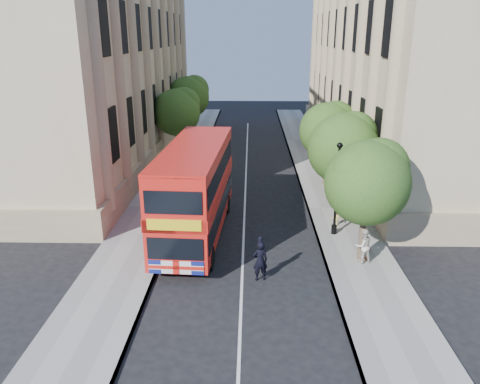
# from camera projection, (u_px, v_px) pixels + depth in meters

# --- Properties ---
(ground) EXTENTS (120.00, 120.00, 0.00)m
(ground) POSITION_uv_depth(u_px,v_px,m) (242.00, 291.00, 20.41)
(ground) COLOR black
(ground) RESTS_ON ground
(pavement_right) EXTENTS (3.50, 80.00, 0.12)m
(pavement_right) POSITION_uv_depth(u_px,v_px,m) (335.00, 209.00, 29.72)
(pavement_right) COLOR gray
(pavement_right) RESTS_ON ground
(pavement_left) EXTENTS (3.50, 80.00, 0.12)m
(pavement_left) POSITION_uv_depth(u_px,v_px,m) (155.00, 207.00, 29.97)
(pavement_left) COLOR gray
(pavement_left) RESTS_ON ground
(building_right) EXTENTS (12.00, 38.00, 18.00)m
(building_right) POSITION_uv_depth(u_px,v_px,m) (409.00, 53.00, 39.90)
(building_right) COLOR tan
(building_right) RESTS_ON ground
(building_left) EXTENTS (12.00, 38.00, 18.00)m
(building_left) POSITION_uv_depth(u_px,v_px,m) (88.00, 53.00, 40.50)
(building_left) COLOR tan
(building_left) RESTS_ON ground
(tree_right_near) EXTENTS (4.00, 4.00, 6.08)m
(tree_right_near) POSITION_uv_depth(u_px,v_px,m) (368.00, 178.00, 21.78)
(tree_right_near) COLOR #473828
(tree_right_near) RESTS_ON ground
(tree_right_mid) EXTENTS (4.20, 4.20, 6.37)m
(tree_right_mid) POSITION_uv_depth(u_px,v_px,m) (344.00, 145.00, 27.39)
(tree_right_mid) COLOR #473828
(tree_right_mid) RESTS_ON ground
(tree_right_far) EXTENTS (4.00, 4.00, 6.15)m
(tree_right_far) POSITION_uv_depth(u_px,v_px,m) (328.00, 127.00, 33.11)
(tree_right_far) COLOR #473828
(tree_right_far) RESTS_ON ground
(tree_left_far) EXTENTS (4.00, 4.00, 6.30)m
(tree_left_far) POSITION_uv_depth(u_px,v_px,m) (177.00, 110.00, 39.95)
(tree_left_far) COLOR #473828
(tree_left_far) RESTS_ON ground
(tree_left_back) EXTENTS (4.20, 4.20, 6.65)m
(tree_left_back) POSITION_uv_depth(u_px,v_px,m) (189.00, 95.00, 47.43)
(tree_left_back) COLOR #473828
(tree_left_back) RESTS_ON ground
(lamp_post) EXTENTS (0.32, 0.32, 5.16)m
(lamp_post) POSITION_uv_depth(u_px,v_px,m) (337.00, 193.00, 25.16)
(lamp_post) COLOR black
(lamp_post) RESTS_ON pavement_right
(double_decker_bus) EXTENTS (3.46, 10.92, 4.98)m
(double_decker_bus) POSITION_uv_depth(u_px,v_px,m) (195.00, 188.00, 25.11)
(double_decker_bus) COLOR red
(double_decker_bus) RESTS_ON ground
(box_van) EXTENTS (2.43, 5.18, 2.88)m
(box_van) POSITION_uv_depth(u_px,v_px,m) (206.00, 168.00, 33.80)
(box_van) COLOR black
(box_van) RESTS_ON ground
(police_constable) EXTENTS (0.78, 0.61, 1.89)m
(police_constable) POSITION_uv_depth(u_px,v_px,m) (260.00, 261.00, 21.03)
(police_constable) COLOR black
(police_constable) RESTS_ON ground
(woman_pedestrian) EXTENTS (1.02, 0.91, 1.75)m
(woman_pedestrian) POSITION_uv_depth(u_px,v_px,m) (363.00, 246.00, 22.42)
(woman_pedestrian) COLOR beige
(woman_pedestrian) RESTS_ON pavement_right
(child_a) EXTENTS (0.62, 0.34, 0.99)m
(child_a) POSITION_uv_depth(u_px,v_px,m) (365.00, 250.00, 22.78)
(child_a) COLOR orange
(child_a) RESTS_ON pavement_right
(child_b) EXTENTS (0.66, 0.45, 0.94)m
(child_b) POSITION_uv_depth(u_px,v_px,m) (336.00, 218.00, 26.86)
(child_b) COLOR #E8CB4F
(child_b) RESTS_ON pavement_right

